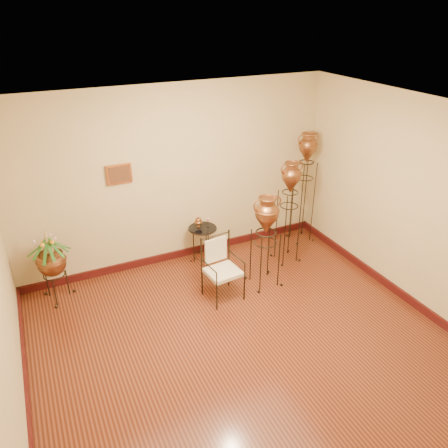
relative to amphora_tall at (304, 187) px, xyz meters
name	(u,v)px	position (x,y,z in m)	size (l,w,h in m)	color
ground	(251,353)	(-2.15, -2.15, -0.99)	(5.00, 5.00, 0.00)	maroon
room_shell	(255,226)	(-2.16, -2.14, 0.74)	(5.02, 5.02, 2.81)	#D0B386
amphora_tall	(304,187)	(0.00, 0.00, 0.00)	(0.46, 0.46, 1.94)	black
amphora_mid	(289,212)	(-0.60, -0.47, -0.14)	(0.47, 0.47, 1.69)	black
amphora_short	(265,241)	(-1.27, -0.91, -0.28)	(0.52, 0.52, 1.43)	black
planter_urn	(51,260)	(-4.11, 0.00, -0.35)	(0.62, 0.62, 1.15)	black
armchair	(223,270)	(-1.98, -0.98, -0.53)	(0.57, 0.53, 0.92)	black
side_table	(203,244)	(-1.87, 0.00, -0.66)	(0.53, 0.53, 0.81)	black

